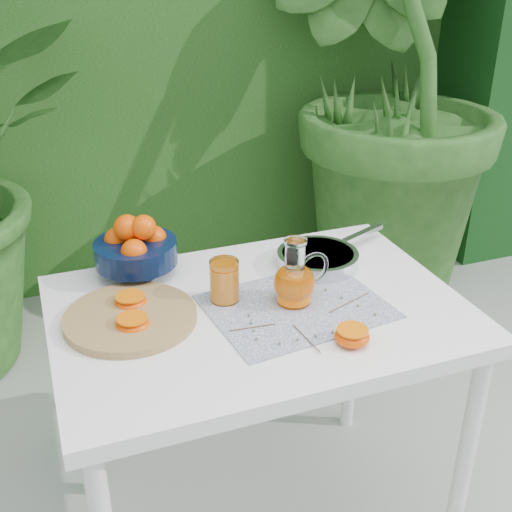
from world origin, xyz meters
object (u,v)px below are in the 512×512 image
object	(u,v)px
juice_pitcher	(295,281)
saute_pan	(319,258)
fruit_bowl	(136,247)
cutting_board	(130,318)
white_table	(259,334)

from	to	relation	value
juice_pitcher	saute_pan	xyz separation A→B (m)	(0.14, 0.16, -0.04)
juice_pitcher	fruit_bowl	bearing A→B (deg)	139.10
cutting_board	juice_pitcher	world-z (taller)	juice_pitcher
white_table	saute_pan	world-z (taller)	saute_pan
juice_pitcher	saute_pan	distance (m)	0.22
white_table	fruit_bowl	world-z (taller)	fruit_bowl
cutting_board	fruit_bowl	world-z (taller)	fruit_bowl
saute_pan	cutting_board	bearing A→B (deg)	-168.95
fruit_bowl	juice_pitcher	xyz separation A→B (m)	(0.33, -0.29, -0.02)
white_table	fruit_bowl	bearing A→B (deg)	131.66
cutting_board	saute_pan	distance (m)	0.55
fruit_bowl	saute_pan	distance (m)	0.50
white_table	fruit_bowl	size ratio (longest dim) A/B	3.79
cutting_board	saute_pan	world-z (taller)	saute_pan
cutting_board	saute_pan	xyz separation A→B (m)	(0.54, 0.11, 0.01)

